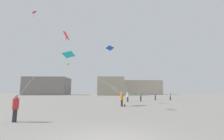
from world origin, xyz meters
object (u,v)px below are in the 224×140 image
object	(u,v)px
person_in_grey	(170,96)
person_in_red	(15,107)
person_in_purple	(155,96)
handbag_beside_flyer	(125,105)
person_in_green	(141,96)
building_left_hall	(48,86)
kite_cyan_delta	(69,55)
kite_crimson_delta	(66,36)
kite_lime_diamond	(69,65)
person_in_white	(128,96)
building_centre_hall	(111,86)
building_right_hall	(140,88)
kite_magenta_diamond	(36,14)
person_in_orange	(122,99)
kite_cobalt_delta	(110,49)

from	to	relation	value
person_in_grey	person_in_red	size ratio (longest dim) A/B	1.06
person_in_purple	handbag_beside_flyer	world-z (taller)	person_in_purple
person_in_purple	person_in_green	bearing A→B (deg)	-55.77
building_left_hall	kite_cyan_delta	bearing A→B (deg)	-65.11
person_in_green	kite_crimson_delta	bearing A→B (deg)	-156.16
person_in_green	kite_lime_diamond	bearing A→B (deg)	124.27
person_in_white	person_in_red	xyz separation A→B (m)	(-8.38, -18.46, -0.09)
building_centre_hall	building_right_hall	world-z (taller)	building_centre_hall
kite_cyan_delta	building_centre_hall	size ratio (longest dim) A/B	0.60
person_in_grey	handbag_beside_flyer	xyz separation A→B (m)	(-10.63, -13.77, -0.81)
building_right_hall	person_in_grey	bearing A→B (deg)	-94.33
person_in_purple	building_centre_hall	distance (m)	46.23
kite_magenta_diamond	building_left_hall	bearing A→B (deg)	110.91
person_in_grey	person_in_white	xyz separation A→B (m)	(-9.42, -4.94, 0.04)
kite_magenta_diamond	building_centre_hall	bearing A→B (deg)	77.46
person_in_orange	person_in_white	xyz separation A→B (m)	(1.56, 8.93, 0.03)
person_in_orange	handbag_beside_flyer	world-z (taller)	person_in_orange
building_right_hall	person_in_red	bearing A→B (deg)	-104.63
person_in_grey	building_left_hall	xyz separation A→B (m)	(-49.22, 54.81, 3.93)
kite_magenta_diamond	kite_crimson_delta	distance (m)	13.90
kite_magenta_diamond	person_in_red	bearing A→B (deg)	-64.17
person_in_white	building_right_hall	world-z (taller)	building_right_hall
person_in_white	building_left_hall	world-z (taller)	building_left_hall
kite_lime_diamond	person_in_green	bearing A→B (deg)	-26.98
person_in_white	building_left_hall	size ratio (longest dim) A/B	0.08
building_right_hall	kite_cyan_delta	bearing A→B (deg)	-106.72
person_in_red	kite_cyan_delta	world-z (taller)	kite_cyan_delta
person_in_grey	kite_lime_diamond	world-z (taller)	kite_lime_diamond
building_left_hall	building_right_hall	distance (m)	54.64
building_left_hall	building_centre_hall	bearing A→B (deg)	-15.15
kite_lime_diamond	building_centre_hall	bearing A→B (deg)	76.78
person_in_red	kite_magenta_diamond	bearing A→B (deg)	-66.55
kite_crimson_delta	building_right_hall	xyz separation A→B (m)	(21.80, 80.19, -3.33)
kite_cobalt_delta	person_in_orange	bearing A→B (deg)	-82.24
person_in_white	kite_magenta_diamond	xyz separation A→B (m)	(-15.67, -3.40, 13.87)
building_left_hall	building_right_hall	bearing A→B (deg)	8.77
kite_cobalt_delta	building_centre_hall	size ratio (longest dim) A/B	0.75
person_in_grey	kite_cyan_delta	xyz separation A→B (m)	(-17.96, -12.57, 5.73)
person_in_green	kite_lime_diamond	distance (m)	19.35
kite_magenta_diamond	building_left_hall	size ratio (longest dim) A/B	0.65
person_in_green	person_in_red	size ratio (longest dim) A/B	1.08
person_in_green	person_in_white	world-z (taller)	person_in_white
kite_crimson_delta	building_centre_hall	size ratio (longest dim) A/B	0.55
person_in_orange	person_in_purple	world-z (taller)	person_in_orange
person_in_orange	person_in_green	world-z (taller)	person_in_green
person_in_green	kite_magenta_diamond	size ratio (longest dim) A/B	0.11
kite_crimson_delta	building_centre_hall	distance (m)	62.31
person_in_red	kite_magenta_diamond	world-z (taller)	kite_magenta_diamond
person_in_purple	kite_crimson_delta	xyz separation A→B (m)	(-13.89, -17.15, 6.76)
person_in_red	kite_magenta_diamond	xyz separation A→B (m)	(-7.29, 15.06, 13.97)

